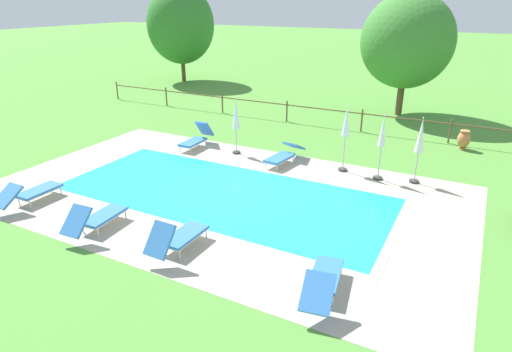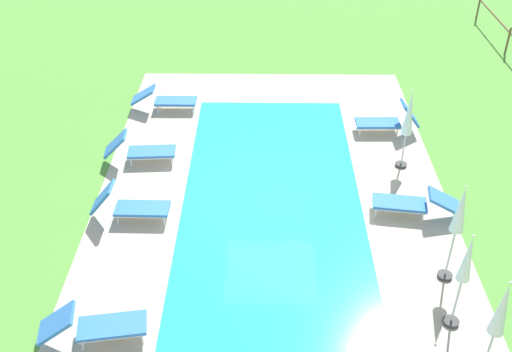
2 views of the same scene
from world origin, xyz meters
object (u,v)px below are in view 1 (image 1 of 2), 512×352
object	(u,v)px
terracotta_urn_near_fence	(464,139)
tree_centre	(407,41)
patio_umbrella_closed_row_west	(382,137)
sun_lounger_north_far	(284,154)
sun_lounger_north_end	(30,192)
sun_lounger_south_near_corner	(324,280)
sun_lounger_north_mid	(178,237)
sun_lounger_north_near_steps	(196,138)
sun_lounger_south_mid	(96,217)
tree_west_mid	(181,25)
patio_umbrella_closed_row_mid_west	(236,117)
patio_umbrella_closed_row_mid_east	(420,140)
patio_umbrella_closed_row_centre	(346,126)

from	to	relation	value
terracotta_urn_near_fence	tree_centre	size ratio (longest dim) A/B	0.13
patio_umbrella_closed_row_west	tree_centre	bearing A→B (deg)	96.98
sun_lounger_north_far	sun_lounger_north_end	distance (m)	8.58
sun_lounger_south_near_corner	sun_lounger_north_mid	bearing A→B (deg)	-179.64
sun_lounger_north_near_steps	sun_lounger_south_mid	xyz separation A→B (m)	(1.71, -7.04, -0.01)
sun_lounger_north_mid	patio_umbrella_closed_row_west	world-z (taller)	patio_umbrella_closed_row_west
tree_west_mid	tree_centre	bearing A→B (deg)	-10.05
tree_west_mid	sun_lounger_south_near_corner	bearing A→B (deg)	-47.20
sun_lounger_south_near_corner	sun_lounger_south_mid	xyz separation A→B (m)	(-6.28, -0.21, 0.02)
sun_lounger_north_mid	patio_umbrella_closed_row_mid_west	size ratio (longest dim) A/B	0.82
sun_lounger_north_mid	patio_umbrella_closed_row_mid_east	distance (m)	8.51
sun_lounger_north_end	sun_lounger_south_mid	size ratio (longest dim) A/B	1.04
patio_umbrella_closed_row_mid_west	sun_lounger_south_near_corner	bearing A→B (deg)	-48.55
patio_umbrella_closed_row_mid_west	patio_umbrella_closed_row_mid_east	xyz separation A→B (m)	(6.83, 0.21, 0.00)
terracotta_urn_near_fence	sun_lounger_north_far	bearing A→B (deg)	-139.64
sun_lounger_north_end	tree_west_mid	bearing A→B (deg)	113.98
sun_lounger_south_near_corner	tree_west_mid	xyz separation A→B (m)	(-17.88, 19.30, 3.65)
sun_lounger_north_near_steps	patio_umbrella_closed_row_mid_east	xyz separation A→B (m)	(8.67, 0.34, 1.11)
tree_west_mid	sun_lounger_south_mid	bearing A→B (deg)	-59.27
patio_umbrella_closed_row_west	sun_lounger_north_far	bearing A→B (deg)	-178.23
patio_umbrella_closed_row_mid_east	terracotta_urn_near_fence	world-z (taller)	patio_umbrella_closed_row_mid_east
sun_lounger_north_far	sun_lounger_south_near_corner	distance (m)	7.87
sun_lounger_north_far	patio_umbrella_closed_row_mid_east	distance (m)	4.82
sun_lounger_north_near_steps	sun_lounger_north_end	bearing A→B (deg)	-101.10
sun_lounger_north_mid	tree_west_mid	distance (m)	24.22
patio_umbrella_closed_row_centre	patio_umbrella_closed_row_mid_east	xyz separation A→B (m)	(2.47, 0.07, -0.16)
tree_west_mid	sun_lounger_north_near_steps	bearing A→B (deg)	-51.60
tree_west_mid	patio_umbrella_closed_row_mid_east	bearing A→B (deg)	-33.18
patio_umbrella_closed_row_mid_east	tree_west_mid	world-z (taller)	tree_west_mid
sun_lounger_south_near_corner	patio_umbrella_closed_row_mid_east	bearing A→B (deg)	84.57
sun_lounger_north_far	tree_centre	xyz separation A→B (m)	(2.33, 9.64, 3.42)
patio_umbrella_closed_row_west	sun_lounger_north_near_steps	bearing A→B (deg)	-179.50
sun_lounger_north_mid	sun_lounger_north_end	size ratio (longest dim) A/B	0.92
sun_lounger_north_near_steps	sun_lounger_north_end	world-z (taller)	sun_lounger_north_near_steps
patio_umbrella_closed_row_mid_west	patio_umbrella_closed_row_west	bearing A→B (deg)	-0.58
sun_lounger_north_far	sun_lounger_south_mid	world-z (taller)	sun_lounger_south_mid
sun_lounger_north_far	tree_centre	bearing A→B (deg)	76.38
sun_lounger_south_mid	patio_umbrella_closed_row_west	world-z (taller)	patio_umbrella_closed_row_west
sun_lounger_north_far	patio_umbrella_closed_row_mid_east	xyz separation A→B (m)	(4.66, 0.38, 1.15)
terracotta_urn_near_fence	sun_lounger_north_mid	bearing A→B (deg)	-115.34
sun_lounger_south_near_corner	sun_lounger_north_near_steps	bearing A→B (deg)	139.46
sun_lounger_north_mid	patio_umbrella_closed_row_west	bearing A→B (deg)	64.88
sun_lounger_north_end	patio_umbrella_closed_row_centre	distance (m)	10.38
sun_lounger_south_near_corner	terracotta_urn_near_fence	bearing A→B (deg)	81.07
sun_lounger_north_mid	patio_umbrella_closed_row_mid_east	xyz separation A→B (m)	(4.41, 7.19, 1.11)
sun_lounger_north_end	tree_west_mid	world-z (taller)	tree_west_mid
sun_lounger_north_far	terracotta_urn_near_fence	bearing A→B (deg)	40.36
patio_umbrella_closed_row_mid_west	tree_west_mid	bearing A→B (deg)	133.53
sun_lounger_north_end	patio_umbrella_closed_row_west	world-z (taller)	patio_umbrella_closed_row_west
patio_umbrella_closed_row_mid_west	patio_umbrella_closed_row_mid_east	world-z (taller)	patio_umbrella_closed_row_mid_west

